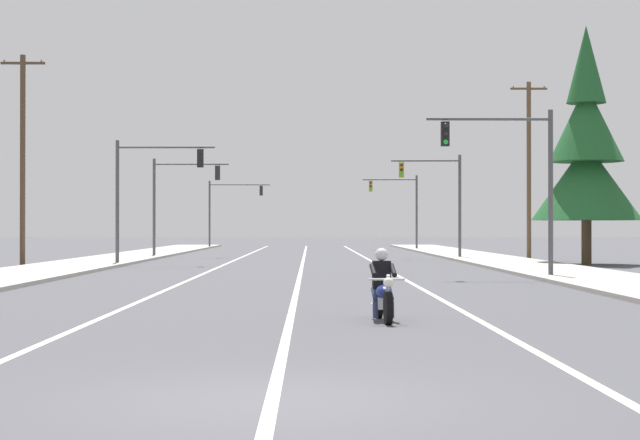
{
  "coord_description": "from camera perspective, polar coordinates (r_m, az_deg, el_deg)",
  "views": [
    {
      "loc": [
        0.49,
        -11.5,
        1.87
      ],
      "look_at": [
        0.78,
        20.34,
        2.1
      ],
      "focal_mm": 59.58,
      "sensor_mm": 36.0,
      "label": 1
    }
  ],
  "objects": [
    {
      "name": "ground_plane",
      "position": [
        11.66,
        -2.96,
        -9.65
      ],
      "size": [
        400.0,
        400.0,
        0.0
      ],
      "primitive_type": "plane",
      "color": "#47474C"
    },
    {
      "name": "traffic_signal_near_left",
      "position": [
        53.27,
        -9.34,
        2.0
      ],
      "size": [
        4.94,
        0.37,
        6.2
      ],
      "color": "#47474C",
      "rests_on": "ground"
    },
    {
      "name": "utility_pole_right_far",
      "position": [
        63.84,
        11.16,
        2.82
      ],
      "size": [
        2.18,
        0.26,
        10.47
      ],
      "color": "brown",
      "rests_on": "ground"
    },
    {
      "name": "lane_stripe_right",
      "position": [
        56.63,
        2.92,
        -2.29
      ],
      "size": [
        0.16,
        100.0,
        0.01
      ],
      "primitive_type": "cube",
      "color": "beige",
      "rests_on": "ground"
    },
    {
      "name": "traffic_signal_far_left",
      "position": [
        98.86,
        -4.99,
        0.92
      ],
      "size": [
        5.72,
        0.57,
        6.2
      ],
      "color": "#47474C",
      "rests_on": "ground"
    },
    {
      "name": "conifer_tree_right_verge_far",
      "position": [
        55.02,
        14.11,
        3.41
      ],
      "size": [
        5.47,
        5.47,
        12.05
      ],
      "color": "#4C3828",
      "rests_on": "ground"
    },
    {
      "name": "traffic_signal_near_right",
      "position": [
        39.58,
        10.43,
        2.81
      ],
      "size": [
        4.67,
        0.41,
        6.2
      ],
      "color": "#47474C",
      "rests_on": "ground"
    },
    {
      "name": "traffic_signal_mid_right",
      "position": [
        63.51,
        6.48,
        1.57
      ],
      "size": [
        4.17,
        0.37,
        6.2
      ],
      "color": "#47474C",
      "rests_on": "ground"
    },
    {
      "name": "motorcycle_with_rider",
      "position": [
        21.26,
        3.39,
        -3.87
      ],
      "size": [
        0.7,
        2.19,
        1.46
      ],
      "color": "black",
      "rests_on": "ground"
    },
    {
      "name": "utility_pole_left_near",
      "position": [
        53.9,
        -15.68,
        3.33
      ],
      "size": [
        2.16,
        0.26,
        10.32
      ],
      "color": "#4C3828",
      "rests_on": "ground"
    },
    {
      "name": "sidewalk_kerb_left",
      "position": [
        52.72,
        -12.76,
        -2.35
      ],
      "size": [
        4.4,
        110.0,
        0.14
      ],
      "primitive_type": "cube",
      "color": "#ADA89E",
      "rests_on": "ground"
    },
    {
      "name": "lane_stripe_center",
      "position": [
        56.53,
        -0.94,
        -2.3
      ],
      "size": [
        0.16,
        100.0,
        0.01
      ],
      "primitive_type": "cube",
      "color": "beige",
      "rests_on": "ground"
    },
    {
      "name": "traffic_signal_mid_left",
      "position": [
        67.2,
        -7.76,
        1.49
      ],
      "size": [
        4.79,
        0.37,
        6.2
      ],
      "color": "#47474C",
      "rests_on": "ground"
    },
    {
      "name": "lane_stripe_left",
      "position": [
        56.69,
        -4.89,
        -2.29
      ],
      "size": [
        0.16,
        100.0,
        0.01
      ],
      "primitive_type": "cube",
      "color": "beige",
      "rests_on": "ground"
    },
    {
      "name": "sidewalk_kerb_right",
      "position": [
        52.53,
        10.68,
        -2.36
      ],
      "size": [
        4.4,
        110.0,
        0.14
      ],
      "primitive_type": "cube",
      "color": "#ADA89E",
      "rests_on": "ground"
    },
    {
      "name": "traffic_signal_far_right",
      "position": [
        88.25,
        4.38,
        1.03
      ],
      "size": [
        4.57,
        0.37,
        6.2
      ],
      "color": "#47474C",
      "rests_on": "ground"
    }
  ]
}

